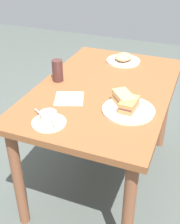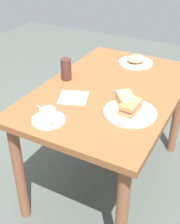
{
  "view_description": "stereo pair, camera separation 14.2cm",
  "coord_description": "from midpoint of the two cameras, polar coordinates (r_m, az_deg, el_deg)",
  "views": [
    {
      "loc": [
        -1.45,
        -0.48,
        1.49
      ],
      "look_at": [
        -0.33,
        -0.04,
        0.74
      ],
      "focal_mm": 47.46,
      "sensor_mm": 36.0,
      "label": 1
    },
    {
      "loc": [
        -1.39,
        -0.61,
        1.49
      ],
      "look_at": [
        -0.33,
        -0.04,
        0.74
      ],
      "focal_mm": 47.46,
      "sensor_mm": 36.0,
      "label": 2
    }
  ],
  "objects": [
    {
      "name": "spoon",
      "position": [
        1.46,
        -6.42,
        0.01
      ],
      "size": [
        0.06,
        0.09,
        0.01
      ],
      "color": "silver",
      "rests_on": "coffee_saucer"
    },
    {
      "name": "side_plate",
      "position": [
        2.06,
        10.77,
        9.27
      ],
      "size": [
        0.23,
        0.23,
        0.01
      ],
      "primitive_type": "cylinder",
      "color": "silver",
      "rests_on": "dining_table"
    },
    {
      "name": "sandwich_plate",
      "position": [
        1.48,
        10.45,
        -0.18
      ],
      "size": [
        0.26,
        0.26,
        0.01
      ],
      "primitive_type": "cylinder",
      "color": "beige",
      "rests_on": "dining_table"
    },
    {
      "name": "ground_plane",
      "position": [
        2.13,
        5.34,
        -12.55
      ],
      "size": [
        6.0,
        6.0,
        0.0
      ],
      "primitive_type": "plane",
      "color": "#4D534E"
    },
    {
      "name": "side_food_pile",
      "position": [
        2.05,
        10.85,
        10.02
      ],
      "size": [
        0.14,
        0.11,
        0.04
      ],
      "primitive_type": "ellipsoid",
      "color": "tan",
      "rests_on": "side_plate"
    },
    {
      "name": "coffee_cup",
      "position": [
        1.39,
        -5.21,
        -0.54
      ],
      "size": [
        0.08,
        0.09,
        0.05
      ],
      "color": "beige",
      "rests_on": "coffee_saucer"
    },
    {
      "name": "drinking_glass",
      "position": [
        1.78,
        -2.34,
        8.18
      ],
      "size": [
        0.06,
        0.06,
        0.13
      ],
      "primitive_type": "cylinder",
      "color": "#4C2826",
      "rests_on": "dining_table"
    },
    {
      "name": "napkin",
      "position": [
        1.6,
        -0.69,
        2.73
      ],
      "size": [
        0.19,
        0.19,
        0.0
      ],
      "primitive_type": "cube",
      "rotation": [
        0.0,
        0.0,
        0.36
      ],
      "color": "white",
      "rests_on": "dining_table"
    },
    {
      "name": "coffee_saucer",
      "position": [
        1.41,
        -5.17,
        -1.64
      ],
      "size": [
        0.16,
        0.16,
        0.01
      ],
      "primitive_type": "cylinder",
      "color": "beige",
      "rests_on": "dining_table"
    },
    {
      "name": "sandwich_back",
      "position": [
        1.5,
        9.72,
        2.0
      ],
      "size": [
        0.16,
        0.15,
        0.06
      ],
      "color": "tan",
      "rests_on": "sandwich_plate"
    },
    {
      "name": "sandwich_front",
      "position": [
        1.46,
        10.61,
        0.91
      ],
      "size": [
        0.13,
        0.08,
        0.05
      ],
      "color": "#AD7F4C",
      "rests_on": "sandwich_plate"
    },
    {
      "name": "dining_table",
      "position": [
        1.76,
        6.31,
        1.69
      ],
      "size": [
        1.17,
        0.75,
        0.71
      ],
      "color": "brown",
      "rests_on": "ground_plane"
    }
  ]
}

